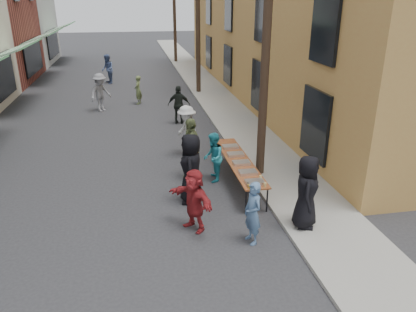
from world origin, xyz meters
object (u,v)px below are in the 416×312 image
object	(u,v)px
guest_front_a	(191,169)
utility_pole_far	(174,7)
guest_front_c	(213,157)
server	(306,192)
utility_pole_mid	(198,13)
serving_table	(239,161)
utility_pole_near	(267,29)
catering_tray_sausage	(255,182)

from	to	relation	value
guest_front_a	utility_pole_far	bearing A→B (deg)	-173.20
guest_front_c	server	bearing A→B (deg)	38.94
utility_pole_mid	utility_pole_far	bearing A→B (deg)	90.00
serving_table	guest_front_c	world-z (taller)	guest_front_c
serving_table	guest_front_c	distance (m)	0.80
utility_pole_near	server	bearing A→B (deg)	-88.45
utility_pole_near	utility_pole_far	distance (m)	24.00
guest_front_a	guest_front_c	world-z (taller)	guest_front_a
utility_pole_near	guest_front_c	size ratio (longest dim) A/B	5.83
catering_tray_sausage	server	world-z (taller)	server
serving_table	catering_tray_sausage	xyz separation A→B (m)	(0.00, -1.65, 0.08)
utility_pole_near	guest_front_c	xyz separation A→B (m)	(-1.55, -0.12, -3.73)
utility_pole_far	guest_front_c	bearing A→B (deg)	-93.67
utility_pole_far	utility_pole_near	bearing A→B (deg)	-90.00
catering_tray_sausage	server	size ratio (longest dim) A/B	0.27
serving_table	utility_pole_near	bearing A→B (deg)	27.81
serving_table	server	distance (m)	3.02
utility_pole_near	server	xyz separation A→B (m)	(0.09, -3.29, -3.48)
guest_front_a	server	xyz separation A→B (m)	(2.50, -1.93, 0.02)
utility_pole_mid	serving_table	size ratio (longest dim) A/B	2.25
utility_pole_mid	server	distance (m)	15.69
guest_front_c	utility_pole_far	bearing A→B (deg)	-171.99
serving_table	server	xyz separation A→B (m)	(0.91, -2.86, 0.30)
guest_front_a	guest_front_c	bearing A→B (deg)	157.55
server	utility_pole_mid	bearing A→B (deg)	24.10
catering_tray_sausage	utility_pole_mid	bearing A→B (deg)	86.67
utility_pole_mid	guest_front_a	xyz separation A→B (m)	(-2.41, -13.36, -3.51)
guest_front_a	guest_front_c	size ratio (longest dim) A/B	1.28
guest_front_c	guest_front_a	bearing A→B (deg)	-23.00
utility_pole_mid	guest_front_c	xyz separation A→B (m)	(-1.55, -12.12, -3.73)
utility_pole_mid	guest_front_c	distance (m)	12.77
utility_pole_near	guest_front_c	world-z (taller)	utility_pole_near
catering_tray_sausage	guest_front_c	world-z (taller)	guest_front_c
catering_tray_sausage	guest_front_c	xyz separation A→B (m)	(-0.73, 1.97, -0.02)
utility_pole_far	server	distance (m)	27.52
utility_pole_mid	serving_table	xyz separation A→B (m)	(-0.82, -12.43, -3.79)
utility_pole_near	server	world-z (taller)	utility_pole_near
utility_pole_mid	server	world-z (taller)	utility_pole_mid
utility_pole_far	catering_tray_sausage	world-z (taller)	utility_pole_far
utility_pole_mid	catering_tray_sausage	distance (m)	14.59
utility_pole_near	server	distance (m)	4.80
utility_pole_near	catering_tray_sausage	size ratio (longest dim) A/B	18.00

